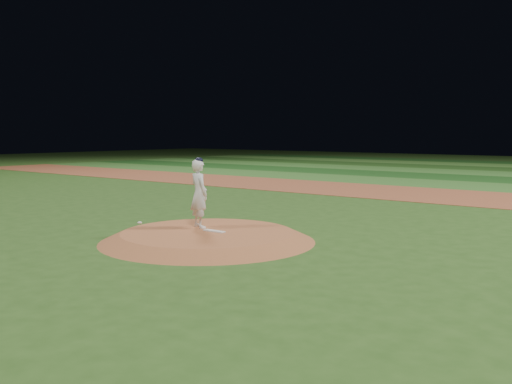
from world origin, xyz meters
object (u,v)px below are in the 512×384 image
(rosin_bag, at_px, (140,223))
(pitcher_on_mound, at_px, (199,193))
(pitching_rubber, at_px, (214,231))
(pitchers_mound, at_px, (208,236))

(rosin_bag, xyz_separation_m, pitcher_on_mound, (1.72, 0.59, 0.88))
(rosin_bag, bearing_deg, pitcher_on_mound, 19.03)
(pitcher_on_mound, bearing_deg, rosin_bag, -160.97)
(pitching_rubber, height_order, pitcher_on_mound, pitcher_on_mound)
(rosin_bag, relative_size, pitcher_on_mound, 0.07)
(pitchers_mound, bearing_deg, pitcher_on_mound, 152.84)
(pitchers_mound, distance_m, pitcher_on_mound, 1.23)
(pitchers_mound, relative_size, pitcher_on_mound, 2.94)
(rosin_bag, bearing_deg, pitching_rubber, 8.77)
(pitching_rubber, bearing_deg, pitcher_on_mound, 162.64)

